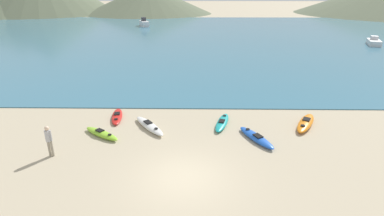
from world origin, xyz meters
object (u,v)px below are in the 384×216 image
(kayak_on_sand_3, at_px, (149,126))
(person_near_foreground, at_px, (49,139))
(kayak_on_sand_4, at_px, (306,123))
(moored_boat_0, at_px, (144,23))
(kayak_on_sand_5, at_px, (222,122))
(kayak_on_sand_1, at_px, (117,116))
(moored_boat_1, at_px, (374,42))
(kayak_on_sand_2, at_px, (256,137))
(kayak_on_sand_0, at_px, (102,134))

(kayak_on_sand_3, height_order, person_near_foreground, person_near_foreground)
(kayak_on_sand_4, relative_size, moored_boat_0, 0.72)
(kayak_on_sand_3, relative_size, kayak_on_sand_5, 1.04)
(kayak_on_sand_1, relative_size, kayak_on_sand_4, 0.88)
(kayak_on_sand_1, height_order, kayak_on_sand_4, kayak_on_sand_4)
(moored_boat_1, bearing_deg, kayak_on_sand_1, -138.79)
(kayak_on_sand_1, bearing_deg, moored_boat_1, 41.21)
(kayak_on_sand_2, relative_size, moored_boat_0, 0.68)
(kayak_on_sand_0, xyz_separation_m, moored_boat_1, (31.20, 29.60, 0.34))
(kayak_on_sand_1, height_order, kayak_on_sand_5, kayak_on_sand_5)
(kayak_on_sand_0, relative_size, kayak_on_sand_4, 0.81)
(moored_boat_1, bearing_deg, kayak_on_sand_5, -130.98)
(kayak_on_sand_4, height_order, person_near_foreground, person_near_foreground)
(moored_boat_1, bearing_deg, kayak_on_sand_4, -124.50)
(kayak_on_sand_4, distance_m, moored_boat_1, 34.00)
(kayak_on_sand_1, relative_size, kayak_on_sand_2, 0.94)
(kayak_on_sand_5, distance_m, person_near_foreground, 9.56)
(kayak_on_sand_2, bearing_deg, kayak_on_sand_4, 29.82)
(kayak_on_sand_5, height_order, moored_boat_0, moored_boat_0)
(kayak_on_sand_2, distance_m, kayak_on_sand_4, 3.84)
(kayak_on_sand_5, relative_size, moored_boat_0, 0.66)
(person_near_foreground, bearing_deg, kayak_on_sand_3, 36.64)
(kayak_on_sand_4, relative_size, kayak_on_sand_5, 1.08)
(kayak_on_sand_4, xyz_separation_m, moored_boat_0, (-18.18, 50.80, 0.53))
(kayak_on_sand_4, bearing_deg, kayak_on_sand_0, -172.46)
(kayak_on_sand_4, xyz_separation_m, kayak_on_sand_5, (-5.04, 0.05, -0.03))
(kayak_on_sand_1, distance_m, kayak_on_sand_5, 6.71)
(kayak_on_sand_4, distance_m, kayak_on_sand_5, 5.04)
(moored_boat_0, bearing_deg, moored_boat_1, -31.32)
(kayak_on_sand_1, relative_size, person_near_foreground, 1.66)
(kayak_on_sand_4, height_order, kayak_on_sand_5, kayak_on_sand_4)
(kayak_on_sand_3, distance_m, kayak_on_sand_5, 4.40)
(kayak_on_sand_1, relative_size, kayak_on_sand_5, 0.95)
(kayak_on_sand_4, bearing_deg, kayak_on_sand_2, -150.18)
(kayak_on_sand_0, distance_m, kayak_on_sand_2, 8.61)
(kayak_on_sand_4, bearing_deg, kayak_on_sand_3, -176.77)
(moored_boat_0, relative_size, moored_boat_1, 1.03)
(person_near_foreground, bearing_deg, kayak_on_sand_1, 66.18)
(kayak_on_sand_2, distance_m, kayak_on_sand_3, 6.23)
(kayak_on_sand_1, xyz_separation_m, person_near_foreground, (-2.07, -4.69, 0.81))
(kayak_on_sand_2, relative_size, kayak_on_sand_5, 1.02)
(person_near_foreground, height_order, moored_boat_1, person_near_foreground)
(kayak_on_sand_3, relative_size, person_near_foreground, 1.81)
(kayak_on_sand_2, distance_m, person_near_foreground, 10.62)
(kayak_on_sand_1, xyz_separation_m, kayak_on_sand_2, (8.36, -2.83, 0.03))
(kayak_on_sand_3, height_order, kayak_on_sand_4, kayak_on_sand_4)
(kayak_on_sand_1, distance_m, moored_boat_1, 41.14)
(kayak_on_sand_0, relative_size, kayak_on_sand_3, 0.84)
(person_near_foreground, distance_m, moored_boat_0, 54.76)
(kayak_on_sand_5, bearing_deg, moored_boat_1, 49.02)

